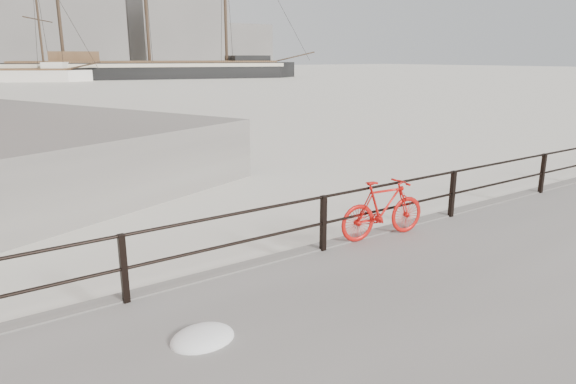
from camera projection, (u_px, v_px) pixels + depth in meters
ground at (443, 230)px, 11.23m from camera, size 400.00×400.00×0.00m
guardrail at (452, 194)px, 10.90m from camera, size 28.00×0.10×1.00m
bicycle at (383, 209)px, 9.62m from camera, size 1.87×0.51×1.12m
barque_black at (151, 79)px, 89.18m from camera, size 63.04×33.36×34.00m
schooner_mid at (0, 81)px, 79.09m from camera, size 31.93×24.99×21.19m
industrial_west at (55, 35)px, 131.24m from camera, size 32.00×18.00×18.00m
industrial_mid at (175, 28)px, 153.71m from camera, size 26.00×20.00×24.00m
industrial_east at (235, 47)px, 171.62m from camera, size 20.00×16.00×14.00m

